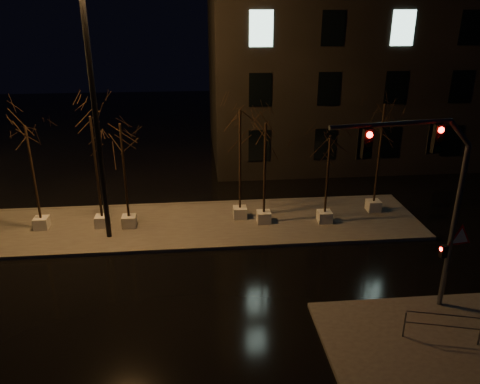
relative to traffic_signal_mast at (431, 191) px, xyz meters
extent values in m
plane|color=black|center=(-7.53, 1.66, -4.54)|extent=(90.00, 90.00, 0.00)
cube|color=#4A4642|center=(-7.53, 7.66, -4.47)|extent=(22.00, 5.00, 0.15)
cube|color=#4A4642|center=(-0.03, -1.84, -4.47)|extent=(7.00, 5.00, 0.15)
cube|color=black|center=(6.47, 19.66, 2.96)|extent=(25.00, 12.00, 15.00)
cube|color=silver|center=(-14.67, 7.77, -4.12)|extent=(0.65, 0.65, 0.55)
cylinder|color=black|center=(-14.67, 7.77, -1.65)|extent=(0.11, 0.11, 4.40)
cube|color=silver|center=(-11.84, 7.69, -4.12)|extent=(0.65, 0.65, 0.55)
cylinder|color=black|center=(-11.84, 7.69, -1.46)|extent=(0.11, 0.11, 4.77)
cube|color=silver|center=(-10.58, 7.57, -4.12)|extent=(0.65, 0.65, 0.55)
cylinder|color=black|center=(-10.58, 7.57, -1.62)|extent=(0.11, 0.11, 4.45)
cube|color=silver|center=(-5.23, 8.06, -4.12)|extent=(0.65, 0.65, 0.55)
cylinder|color=black|center=(-5.23, 8.06, -1.42)|extent=(0.11, 0.11, 4.85)
cube|color=silver|center=(-4.14, 7.42, -4.12)|extent=(0.65, 0.65, 0.55)
cylinder|color=black|center=(-4.14, 7.42, -1.66)|extent=(0.11, 0.11, 4.36)
cube|color=silver|center=(-1.19, 7.17, -4.12)|extent=(0.65, 0.65, 0.55)
cylinder|color=black|center=(-1.19, 7.17, -1.97)|extent=(0.11, 0.11, 3.76)
cube|color=silver|center=(1.65, 8.26, -4.12)|extent=(0.65, 0.65, 0.55)
cylinder|color=black|center=(1.65, 8.26, -1.37)|extent=(0.11, 0.11, 4.95)
cylinder|color=#55585C|center=(1.07, 0.16, -1.49)|extent=(0.17, 0.17, 5.81)
cylinder|color=#55585C|center=(-1.65, -0.24, 2.23)|extent=(3.85, 0.70, 0.14)
cube|color=black|center=(-0.08, -0.01, 1.70)|extent=(0.32, 0.25, 0.87)
cube|color=black|center=(-2.37, -0.34, 1.70)|extent=(0.32, 0.25, 0.87)
cube|color=black|center=(0.86, 0.13, -2.26)|extent=(0.24, 0.20, 0.44)
cone|color=red|center=(1.37, 0.16, -1.78)|extent=(1.00, 0.17, 1.01)
sphere|color=#FF0C07|center=(1.07, 0.16, 1.99)|extent=(0.17, 0.17, 0.17)
cylinder|color=black|center=(-11.37, 6.61, 1.30)|extent=(0.23, 0.23, 11.38)
cylinder|color=#55585C|center=(-0.94, -1.40, -3.94)|extent=(0.05, 0.05, 0.92)
cylinder|color=#55585C|center=(1.22, -1.99, -3.94)|extent=(0.05, 0.05, 0.92)
cylinder|color=#55585C|center=(0.14, -1.70, -3.43)|extent=(2.17, 0.63, 0.04)
cylinder|color=#55585C|center=(0.14, -1.70, -3.83)|extent=(2.17, 0.63, 0.04)
camera|label=1|loc=(-7.27, -12.97, 5.38)|focal=35.00mm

